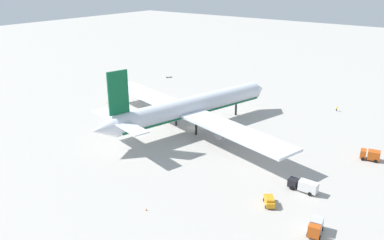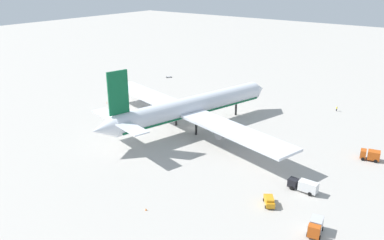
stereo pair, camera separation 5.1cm
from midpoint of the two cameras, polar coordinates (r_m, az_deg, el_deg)
ground_plane at (r=125.85m, az=0.08°, el=-1.13°), size 600.00×600.00×0.00m
airliner at (r=122.73m, az=-0.44°, el=1.81°), size 66.11×81.02×22.48m
service_truck_0 at (r=114.24m, az=24.47°, el=-4.61°), size 3.45×5.18×2.74m
service_truck_1 at (r=80.46m, az=17.51°, el=-14.52°), size 5.13×3.20×2.81m
service_truck_2 at (r=93.44m, az=15.93°, el=-9.13°), size 2.38×6.71×2.76m
service_van at (r=87.04m, az=11.14°, el=-11.40°), size 4.50×3.97×1.97m
baggage_cart_0 at (r=168.46m, az=-10.48°, el=4.45°), size 2.54×3.17×1.29m
baggage_cart_1 at (r=187.62m, az=-3.41°, el=6.27°), size 3.04×2.73×0.40m
ground_worker_2 at (r=150.02m, az=20.26°, el=1.56°), size 0.57×0.57×1.79m
traffic_cone_0 at (r=84.61m, az=-6.70°, el=-12.75°), size 0.36×0.36×0.55m
traffic_cone_1 at (r=152.92m, az=-12.29°, el=2.48°), size 0.36×0.36×0.55m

